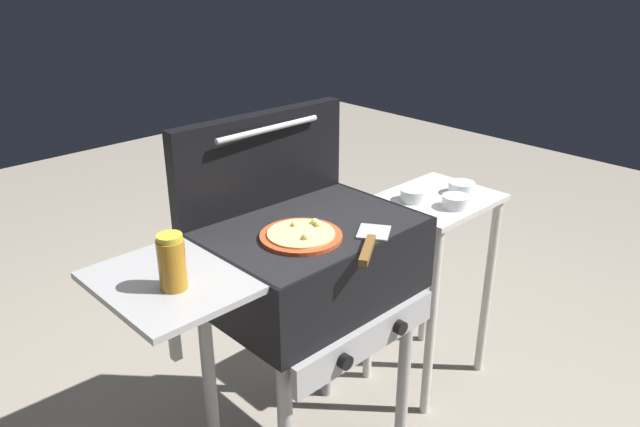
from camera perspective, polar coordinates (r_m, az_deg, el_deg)
grill at (r=1.90m, az=-1.30°, el=-5.12°), size 0.96×0.53×0.90m
grill_lid_open at (r=1.94m, az=-5.49°, el=4.97°), size 0.63×0.09×0.30m
pizza_cheese at (r=1.75m, az=-1.74°, el=-2.02°), size 0.24×0.24×0.03m
sauce_jar at (r=1.52m, az=-13.56°, el=-4.41°), size 0.07×0.07×0.14m
spatula at (r=1.72m, az=4.66°, el=-2.69°), size 0.25×0.19×0.02m
prep_table at (r=2.44m, az=10.37°, el=-3.63°), size 0.44×0.36×0.80m
topping_bowl_near at (r=2.39m, az=12.96°, el=2.29°), size 0.10×0.10×0.04m
topping_bowl_far at (r=2.29m, az=8.64°, el=1.66°), size 0.10×0.10×0.04m
topping_bowl_middle at (r=2.26m, az=12.42°, el=1.04°), size 0.10×0.10×0.04m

